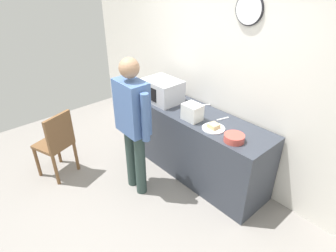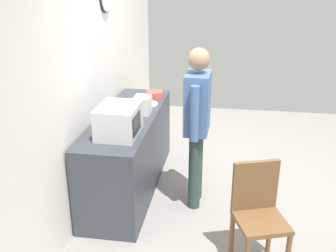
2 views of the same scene
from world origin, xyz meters
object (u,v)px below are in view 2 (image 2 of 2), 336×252
salad_bowl (155,94)px  toaster (142,105)px  sandwich_plate (147,103)px  wooden_chair (258,211)px  microwave (119,120)px  person_standing (197,117)px  fork_utensil (103,116)px  spoon_utensil (124,105)px

salad_bowl → toaster: bearing=178.4°
sandwich_plate → wooden_chair: sandwich_plate is taller
microwave → person_standing: bearing=-65.6°
fork_utensil → wooden_chair: 2.01m
sandwich_plate → salad_bowl: 0.31m
fork_utensil → spoon_utensil: (0.40, -0.13, 0.00)m
spoon_utensil → wooden_chair: 2.16m
fork_utensil → wooden_chair: size_ratio=0.18×
sandwich_plate → salad_bowl: salad_bowl is taller
person_standing → wooden_chair: (-0.90, -0.61, -0.48)m
microwave → toaster: microwave is taller
salad_bowl → toaster: 0.64m
microwave → toaster: size_ratio=2.27×
fork_utensil → spoon_utensil: 0.42m
microwave → salad_bowl: bearing=-4.8°
sandwich_plate → person_standing: bearing=-134.0°
microwave → spoon_utensil: bearing=12.4°
sandwich_plate → toaster: toaster is taller
person_standing → sandwich_plate: bearing=46.0°
sandwich_plate → salad_bowl: size_ratio=1.20×
microwave → wooden_chair: 1.55m
salad_bowl → person_standing: person_standing is taller
toaster → salad_bowl: bearing=-1.6°
salad_bowl → fork_utensil: 0.91m
salad_bowl → wooden_chair: 2.27m
person_standing → microwave: bearing=114.4°
sandwich_plate → wooden_chair: 2.04m
wooden_chair → person_standing: bearing=33.9°
toaster → spoon_utensil: bearing=49.8°
toaster → person_standing: person_standing is taller
microwave → salad_bowl: (1.28, -0.11, -0.11)m
sandwich_plate → spoon_utensil: (-0.08, 0.27, -0.02)m
toaster → fork_utensil: size_ratio=1.29×
salad_bowl → microwave: bearing=175.2°
salad_bowl → toaster: toaster is taller
sandwich_plate → spoon_utensil: 0.28m
sandwich_plate → microwave: bearing=175.7°
person_standing → salad_bowl: bearing=33.4°
microwave → person_standing: size_ratio=0.29×
spoon_utensil → wooden_chair: bearing=-133.5°
microwave → toaster: (0.65, -0.09, -0.05)m
microwave → wooden_chair: (-0.57, -1.34, -0.53)m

